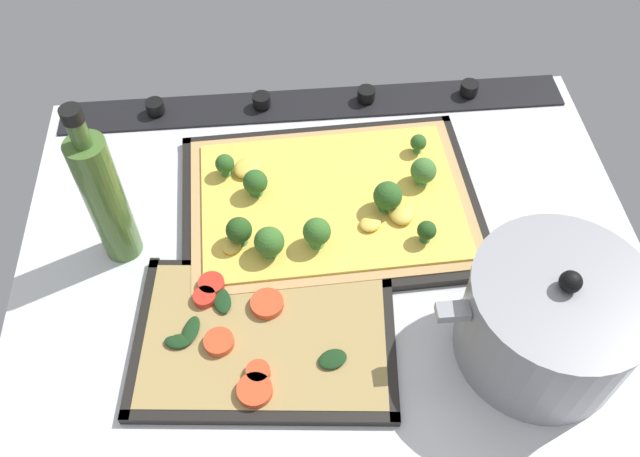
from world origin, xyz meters
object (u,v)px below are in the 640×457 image
cooking_pot (550,320)px  baking_tray_front (330,205)px  baking_tray_back (266,337)px  oil_bottle (105,198)px  broccoli_pizza (329,202)px  veggie_pizza_back (261,334)px

cooking_pot → baking_tray_front: bearing=-46.9°
baking_tray_back → cooking_pot: 32.80cm
baking_tray_back → oil_bottle: bearing=-39.7°
baking_tray_front → baking_tray_back: bearing=63.6°
cooking_pot → oil_bottle: size_ratio=1.08×
broccoli_pizza → oil_bottle: size_ratio=1.59×
veggie_pizza_back → baking_tray_front: bearing=-117.5°
veggie_pizza_back → cooking_pot: 33.17cm
broccoli_pizza → veggie_pizza_back: 21.51cm
baking_tray_front → baking_tray_back: same height
baking_tray_front → baking_tray_back: size_ratio=1.26×
baking_tray_front → cooking_pot: size_ratio=1.56×
baking_tray_back → oil_bottle: size_ratio=1.34×
veggie_pizza_back → cooking_pot: bearing=172.9°
baking_tray_back → veggie_pizza_back: size_ratio=1.09×
baking_tray_back → veggie_pizza_back: (0.51, -0.01, 0.71)cm
broccoli_pizza → veggie_pizza_back: size_ratio=1.29×
oil_bottle → cooking_pot: bearing=159.2°
oil_bottle → veggie_pizza_back: bearing=139.6°
baking_tray_front → oil_bottle: (27.88, 4.66, 10.08)cm
broccoli_pizza → oil_bottle: oil_bottle is taller
cooking_pot → oil_bottle: 53.70cm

